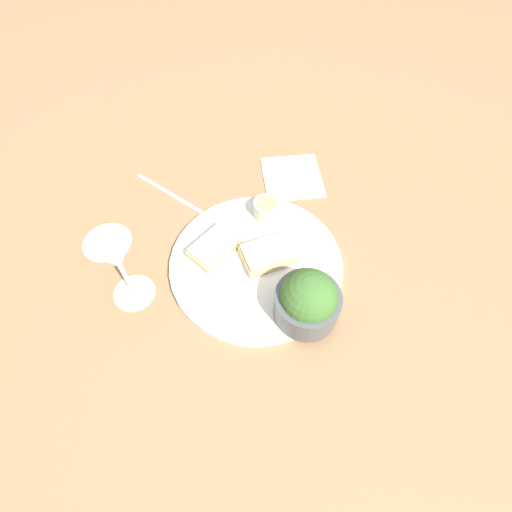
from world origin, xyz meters
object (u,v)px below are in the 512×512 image
object	(u,v)px
napkin	(292,177)
wine_glass	(116,259)
cheese_toast_far	(215,247)
fork	(169,193)
cheese_toast_near	(268,254)
sauce_ramekin	(267,208)
salad_bowl	(308,301)

from	to	relation	value
napkin	wine_glass	bearing A→B (deg)	21.54
cheese_toast_far	fork	size ratio (longest dim) A/B	0.68
cheese_toast_near	wine_glass	xyz separation A→B (m)	(0.26, -0.03, 0.09)
cheese_toast_near	napkin	distance (m)	0.23
wine_glass	napkin	bearing A→B (deg)	-158.46
wine_glass	fork	bearing A→B (deg)	-120.36
sauce_ramekin	wine_glass	bearing A→B (deg)	13.28
salad_bowl	fork	world-z (taller)	salad_bowl
sauce_ramekin	wine_glass	distance (m)	0.31
salad_bowl	wine_glass	size ratio (longest dim) A/B	0.69
sauce_ramekin	cheese_toast_far	world-z (taller)	sauce_ramekin
salad_bowl	fork	bearing A→B (deg)	-68.94
cheese_toast_far	fork	distance (m)	0.20
cheese_toast_far	fork	world-z (taller)	cheese_toast_far
salad_bowl	fork	xyz separation A→B (m)	(0.14, -0.37, -0.06)
cheese_toast_near	wine_glass	world-z (taller)	wine_glass
wine_glass	napkin	world-z (taller)	wine_glass
cheese_toast_near	wine_glass	bearing A→B (deg)	-6.79
salad_bowl	sauce_ramekin	world-z (taller)	salad_bowl
cheese_toast_near	napkin	size ratio (longest dim) A/B	0.60
salad_bowl	wine_glass	bearing A→B (deg)	-30.66
cheese_toast_far	salad_bowl	bearing A→B (deg)	119.24
sauce_ramekin	wine_glass	xyz separation A→B (m)	(0.29, 0.07, 0.08)
wine_glass	napkin	distance (m)	0.44
sauce_ramekin	cheese_toast_near	size ratio (longest dim) A/B	0.53
cheese_toast_near	fork	xyz separation A→B (m)	(0.13, -0.25, -0.02)
sauce_ramekin	napkin	world-z (taller)	sauce_ramekin
wine_glass	sauce_ramekin	bearing A→B (deg)	-166.72
fork	cheese_toast_far	bearing A→B (deg)	102.22
salad_bowl	cheese_toast_near	distance (m)	0.13
wine_glass	fork	world-z (taller)	wine_glass
cheese_toast_far	wine_glass	xyz separation A→B (m)	(0.17, 0.02, 0.09)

